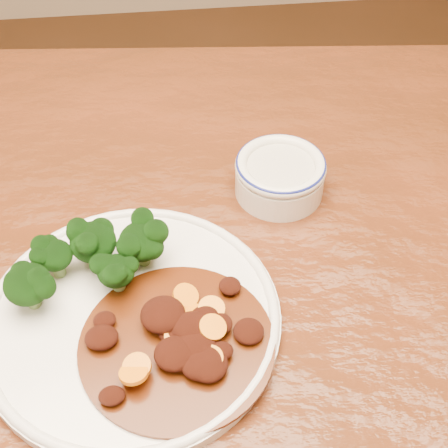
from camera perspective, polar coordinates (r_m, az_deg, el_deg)
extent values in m
cube|color=#57240F|center=(0.71, -3.78, -4.74)|extent=(1.58, 1.04, 0.04)
cylinder|color=white|center=(0.65, -8.38, -8.61)|extent=(0.30, 0.30, 0.01)
torus|color=white|center=(0.64, -8.45, -8.27)|extent=(0.30, 0.30, 0.01)
cylinder|color=#678947|center=(0.68, -11.57, -3.01)|extent=(0.01, 0.01, 0.02)
ellipsoid|color=black|center=(0.66, -11.88, -1.63)|extent=(0.05, 0.05, 0.04)
cylinder|color=#678947|center=(0.66, -17.05, -6.58)|extent=(0.01, 0.01, 0.02)
ellipsoid|color=black|center=(0.64, -17.52, -5.28)|extent=(0.05, 0.05, 0.04)
cylinder|color=#678947|center=(0.65, -9.61, -5.44)|extent=(0.01, 0.01, 0.02)
ellipsoid|color=black|center=(0.64, -9.84, -4.26)|extent=(0.04, 0.04, 0.03)
cylinder|color=#678947|center=(0.67, -7.37, -2.96)|extent=(0.01, 0.01, 0.02)
ellipsoid|color=black|center=(0.66, -7.57, -1.58)|extent=(0.05, 0.05, 0.04)
cylinder|color=#678947|center=(0.68, -14.89, -3.93)|extent=(0.01, 0.01, 0.02)
ellipsoid|color=black|center=(0.67, -15.23, -2.78)|extent=(0.04, 0.04, 0.03)
cylinder|color=#4C1B08|center=(0.61, -4.33, -10.92)|extent=(0.19, 0.19, 0.00)
ellipsoid|color=black|center=(0.61, -1.77, -8.55)|extent=(0.03, 0.03, 0.01)
ellipsoid|color=black|center=(0.59, -4.52, -11.75)|extent=(0.04, 0.04, 0.02)
ellipsoid|color=black|center=(0.61, -5.61, -8.25)|extent=(0.04, 0.04, 0.02)
ellipsoid|color=black|center=(0.59, -2.06, -12.74)|extent=(0.04, 0.03, 0.02)
ellipsoid|color=black|center=(0.61, 2.27, -9.77)|extent=(0.03, 0.03, 0.02)
ellipsoid|color=black|center=(0.61, -2.98, -9.40)|extent=(0.04, 0.04, 0.02)
ellipsoid|color=black|center=(0.60, -4.06, -11.15)|extent=(0.02, 0.02, 0.01)
ellipsoid|color=black|center=(0.60, -3.42, -11.40)|extent=(0.03, 0.02, 0.01)
ellipsoid|color=black|center=(0.61, -4.67, -9.63)|extent=(0.03, 0.03, 0.02)
ellipsoid|color=black|center=(0.60, -2.66, -11.12)|extent=(0.04, 0.04, 0.02)
ellipsoid|color=black|center=(0.61, -11.13, -10.15)|extent=(0.03, 0.03, 0.02)
ellipsoid|color=black|center=(0.58, -10.22, -15.20)|extent=(0.02, 0.02, 0.01)
ellipsoid|color=black|center=(0.61, -0.31, -9.10)|extent=(0.02, 0.02, 0.01)
ellipsoid|color=black|center=(0.63, -10.87, -8.61)|extent=(0.02, 0.02, 0.01)
ellipsoid|color=black|center=(0.60, -0.29, -11.53)|extent=(0.02, 0.02, 0.01)
ellipsoid|color=black|center=(0.59, -1.49, -12.64)|extent=(0.04, 0.04, 0.02)
ellipsoid|color=black|center=(0.64, 0.55, -5.68)|extent=(0.02, 0.02, 0.01)
cylinder|color=orange|center=(0.59, -7.97, -12.79)|extent=(0.03, 0.03, 0.01)
cylinder|color=orange|center=(0.62, -2.77, -8.12)|extent=(0.03, 0.03, 0.02)
cylinder|color=orange|center=(0.60, -4.24, -10.27)|extent=(0.04, 0.04, 0.01)
cylinder|color=orange|center=(0.63, -3.53, -6.56)|extent=(0.03, 0.03, 0.02)
cylinder|color=orange|center=(0.60, -1.05, -9.42)|extent=(0.03, 0.03, 0.02)
cylinder|color=orange|center=(0.58, -8.27, -13.36)|extent=(0.04, 0.04, 0.01)
cylinder|color=orange|center=(0.62, -1.15, -7.72)|extent=(0.04, 0.04, 0.01)
cylinder|color=orange|center=(0.59, -1.34, -12.22)|extent=(0.04, 0.04, 0.01)
cylinder|color=silver|center=(0.76, 5.09, 3.96)|extent=(0.11, 0.11, 0.03)
cylinder|color=beige|center=(0.75, 5.19, 5.14)|extent=(0.08, 0.08, 0.01)
torus|color=silver|center=(0.75, 5.21, 5.35)|extent=(0.11, 0.11, 0.01)
torus|color=navy|center=(0.74, 5.23, 5.55)|extent=(0.11, 0.11, 0.01)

